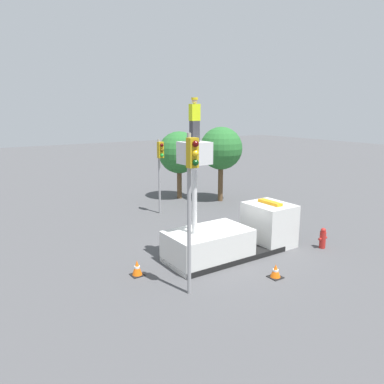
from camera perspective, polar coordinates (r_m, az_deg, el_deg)
name	(u,v)px	position (r m, az deg, el deg)	size (l,w,h in m)	color
ground_plane	(224,256)	(17.51, 4.96, -9.71)	(120.00, 120.00, 0.00)	#4C4C4F
bucket_truck	(233,235)	(17.46, 6.24, -6.47)	(6.52, 2.28, 5.31)	black
worker	(195,120)	(15.23, 0.39, 10.95)	(0.40, 0.26, 1.75)	#38383D
traffic_light_pole	(191,184)	(12.73, -0.12, 1.22)	(0.34, 0.57, 5.84)	gray
traffic_light_across	(160,162)	(23.60, -4.87, 4.64)	(0.34, 0.57, 4.78)	gray
fire_hydrant	(323,238)	(19.31, 19.30, -6.67)	(0.54, 0.30, 1.02)	#B2231E
traffic_cone_rear	(137,268)	(15.63, -8.37, -11.41)	(0.51, 0.51, 0.65)	black
traffic_cone_curbside	(276,271)	(15.66, 12.61, -11.71)	(0.52, 0.52, 0.56)	black
tree_left_bg	(221,149)	(27.00, 4.45, 6.59)	(3.05, 3.05, 5.39)	brown
tree_right_bg	(179,153)	(27.80, -1.97, 6.01)	(3.10, 3.10, 5.03)	brown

